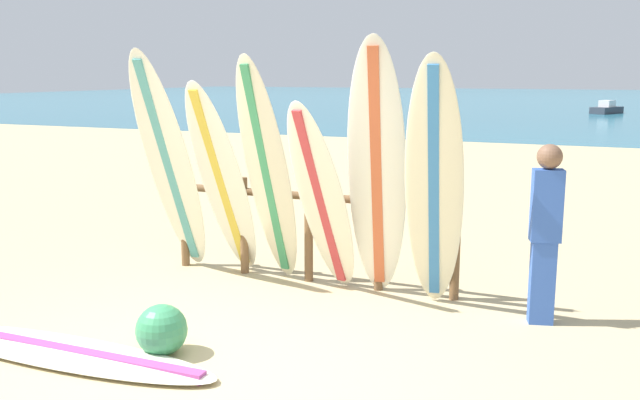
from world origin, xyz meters
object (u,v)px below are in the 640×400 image
object	(u,v)px
beachgoer_standing	(545,226)
small_boat_offshore	(607,109)
surfboard_leaning_center_right	(377,171)
surfboard_leaning_far_left	(170,166)
surfboard_leaning_center	(322,200)
surfboard_leaning_left	(222,181)
surfboard_leaning_right	(434,187)
surfboard_leaning_center_left	(268,172)
surfboard_lying_on_sand	(64,352)
beach_ball	(162,330)
surfboard_rack	(309,221)

from	to	relation	value
beachgoer_standing	small_boat_offshore	distance (m)	34.72
surfboard_leaning_center_right	surfboard_leaning_far_left	bearing A→B (deg)	-176.65
beachgoer_standing	surfboard_leaning_center	bearing A→B (deg)	-176.71
surfboard_leaning_far_left	beachgoer_standing	size ratio (longest dim) A/B	1.53
surfboard_leaning_left	surfboard_leaning_right	world-z (taller)	surfboard_leaning_right
surfboard_leaning_center_left	surfboard_leaning_center	world-z (taller)	surfboard_leaning_center_left
surfboard_lying_on_sand	beach_ball	xyz separation A→B (m)	(0.68, 0.32, 0.16)
surfboard_leaning_center	beach_ball	size ratio (longest dim) A/B	4.83
beachgoer_standing	small_boat_offshore	xyz separation A→B (m)	(0.15, 34.72, -0.60)
surfboard_leaning_center_left	beachgoer_standing	xyz separation A→B (m)	(2.68, -0.06, -0.31)
surfboard_rack	surfboard_leaning_far_left	world-z (taller)	surfboard_leaning_far_left
surfboard_rack	surfboard_leaning_center_right	bearing A→B (deg)	-19.37
surfboard_leaning_center	surfboard_leaning_right	distance (m)	1.09
surfboard_rack	small_boat_offshore	bearing A→B (deg)	85.84
surfboard_leaning_center_left	small_boat_offshore	size ratio (longest dim) A/B	0.96
surfboard_leaning_center_right	beach_ball	bearing A→B (deg)	-119.94
surfboard_lying_on_sand	surfboard_rack	bearing A→B (deg)	69.42
surfboard_leaning_center_left	surfboard_lying_on_sand	xyz separation A→B (m)	(-0.62, -2.24, -1.13)
surfboard_leaning_far_left	surfboard_leaning_center	size ratio (longest dim) A/B	1.24
surfboard_leaning_center	beachgoer_standing	size ratio (longest dim) A/B	1.23
surfboard_leaning_center	beach_ball	bearing A→B (deg)	-109.18
small_boat_offshore	surfboard_leaning_far_left	bearing A→B (deg)	-96.38
surfboard_leaning_far_left	surfboard_leaning_center_right	distance (m)	2.23
surfboard_lying_on_sand	surfboard_leaning_center_left	bearing A→B (deg)	74.62
surfboard_leaning_left	surfboard_leaning_right	distance (m)	2.29
surfboard_leaning_far_left	surfboard_lying_on_sand	xyz separation A→B (m)	(0.45, -2.09, -1.16)
surfboard_leaning_far_left	surfboard_leaning_left	world-z (taller)	surfboard_leaning_far_left
surfboard_rack	surfboard_leaning_center_right	xyz separation A→B (m)	(0.83, -0.29, 0.60)
surfboard_lying_on_sand	small_boat_offshore	distance (m)	37.06
surfboard_rack	surfboard_leaning_right	distance (m)	1.57
surfboard_lying_on_sand	beachgoer_standing	distance (m)	4.04
surfboard_leaning_right	surfboard_lying_on_sand	distance (m)	3.33
surfboard_leaning_center	surfboard_leaning_right	world-z (taller)	surfboard_leaning_right
surfboard_leaning_far_left	surfboard_leaning_center	bearing A→B (deg)	-0.93
surfboard_leaning_center_left	beach_ball	xyz separation A→B (m)	(0.06, -1.92, -0.97)
surfboard_leaning_left	surfboard_leaning_center_right	distance (m)	1.70
surfboard_leaning_far_left	surfboard_leaning_center_right	world-z (taller)	surfboard_leaning_center_right
surfboard_rack	beach_ball	world-z (taller)	surfboard_rack
surfboard_lying_on_sand	small_boat_offshore	world-z (taller)	small_boat_offshore
surfboard_leaning_far_left	beachgoer_standing	bearing A→B (deg)	1.34
surfboard_leaning_left	surfboard_leaning_center_left	distance (m)	0.55
surfboard_leaning_far_left	small_boat_offshore	xyz separation A→B (m)	(3.89, 34.80, -0.94)
surfboard_leaning_center_left	beach_ball	distance (m)	2.15
surfboard_leaning_right	surfboard_leaning_center_right	bearing A→B (deg)	164.84
surfboard_leaning_center_left	beach_ball	bearing A→B (deg)	-88.16
surfboard_rack	small_boat_offshore	xyz separation A→B (m)	(2.50, 34.38, -0.39)
surfboard_lying_on_sand	beachgoer_standing	world-z (taller)	beachgoer_standing
beachgoer_standing	surfboard_leaning_center_right	bearing A→B (deg)	178.40
surfboard_leaning_left	beachgoer_standing	xyz separation A→B (m)	(3.22, -0.07, -0.19)
surfboard_leaning_center	surfboard_leaning_right	size ratio (longest dim) A/B	0.83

